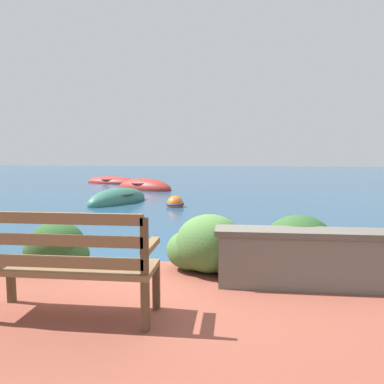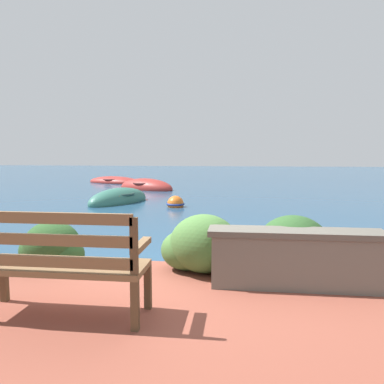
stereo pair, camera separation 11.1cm
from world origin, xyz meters
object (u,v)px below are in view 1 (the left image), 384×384
(rowboat_far, at_px, (113,182))
(mooring_buoy, at_px, (175,204))
(rowboat_mid, at_px, (144,188))
(park_bench, at_px, (68,262))
(rowboat_nearest, at_px, (118,201))

(rowboat_far, bearing_deg, mooring_buoy, -39.75)
(rowboat_mid, xyz_separation_m, rowboat_far, (-2.51, 3.20, -0.02))
(park_bench, height_order, rowboat_far, park_bench)
(park_bench, height_order, rowboat_mid, park_bench)
(rowboat_nearest, height_order, mooring_buoy, rowboat_nearest)
(rowboat_mid, bearing_deg, mooring_buoy, 140.81)
(rowboat_nearest, distance_m, mooring_buoy, 2.10)
(rowboat_mid, bearing_deg, rowboat_far, -24.10)
(rowboat_mid, distance_m, mooring_buoy, 5.56)
(park_bench, relative_size, rowboat_mid, 0.48)
(park_bench, xyz_separation_m, rowboat_nearest, (-2.34, 8.71, -0.63))
(mooring_buoy, bearing_deg, rowboat_far, 119.36)
(park_bench, xyz_separation_m, rowboat_far, (-5.04, 16.32, -0.65))
(park_bench, relative_size, mooring_buoy, 2.66)
(rowboat_mid, relative_size, mooring_buoy, 5.58)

